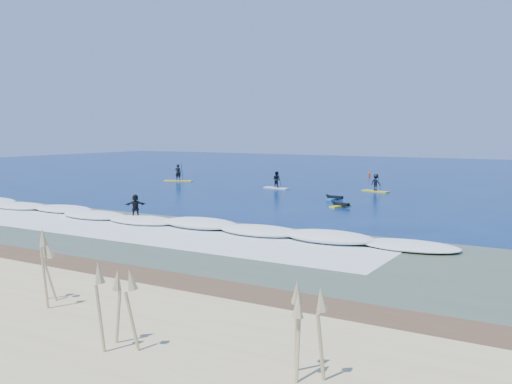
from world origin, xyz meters
The scene contains 11 objects.
ground centered at (0.00, 0.00, 0.00)m, with size 160.00×160.00×0.00m, color #031946.
shallow_water centered at (0.00, -14.00, 0.01)m, with size 90.00×13.00×0.01m, color #3B503F.
breaking_wave centered at (0.00, -10.00, 0.00)m, with size 40.00×6.00×0.30m, color white.
whitewater centered at (0.00, -13.00, 0.00)m, with size 34.00×5.00×0.02m, color silver.
sup_paddler_left centered at (-14.58, 12.64, 0.67)m, with size 3.13×1.88×2.16m.
sup_paddler_center centered at (-1.71, 11.44, 0.70)m, with size 2.76×1.15×1.88m.
sup_paddler_right centered at (7.39, 13.52, 0.72)m, with size 2.71×1.43×1.85m.
prone_paddler_near centered at (8.54, 2.45, 0.14)m, with size 1.49×1.96×0.40m.
prone_paddler_far centered at (6.46, 6.23, 0.14)m, with size 1.52×1.95×0.40m.
wave_surfer centered at (0.07, -9.95, 0.84)m, with size 1.93×1.79×1.50m.
marker_buoy centered at (1.31, 28.83, 0.30)m, with size 0.29×0.29×0.70m.
Camera 1 is at (24.31, -36.09, 5.59)m, focal length 40.00 mm.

